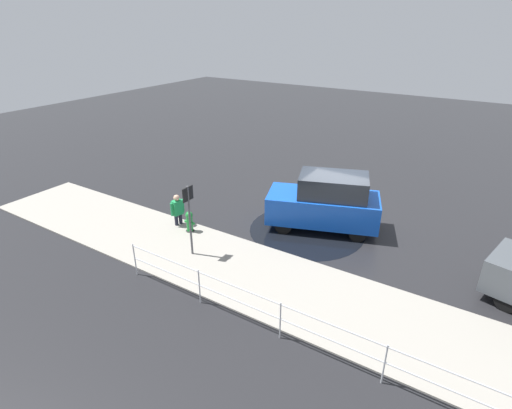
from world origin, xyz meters
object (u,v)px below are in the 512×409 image
at_px(sign_post, 189,211).
at_px(pedestrian, 177,208).
at_px(moving_hatchback, 325,202).
at_px(fire_hydrant, 190,222).

bearing_deg(sign_post, pedestrian, -36.26).
xyz_separation_m(moving_hatchback, fire_hydrant, (3.91, 2.86, -0.63)).
bearing_deg(pedestrian, sign_post, 143.74).
height_order(moving_hatchback, pedestrian, moving_hatchback).
height_order(pedestrian, sign_post, sign_post).
relative_size(moving_hatchback, sign_post, 1.77).
distance_m(fire_hydrant, pedestrian, 0.77).
relative_size(fire_hydrant, pedestrian, 0.66).
relative_size(fire_hydrant, sign_post, 0.33).
bearing_deg(moving_hatchback, sign_post, 54.46).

